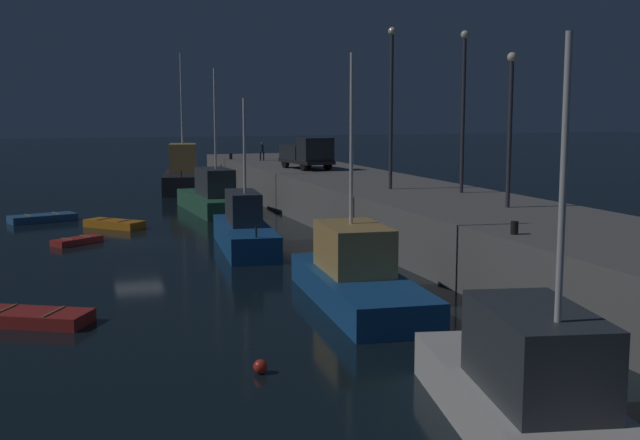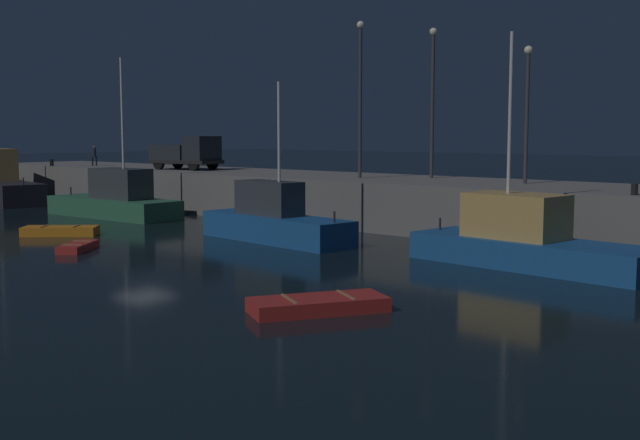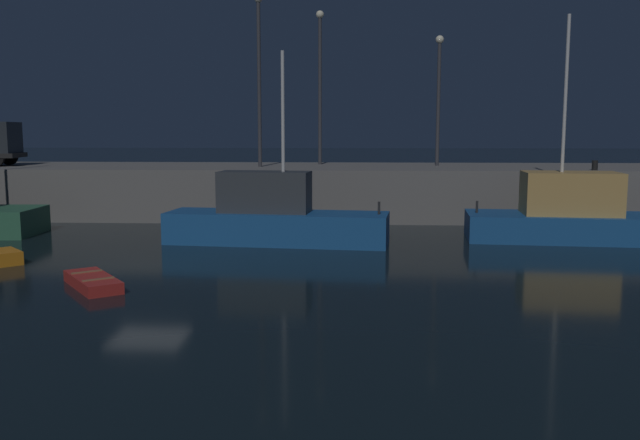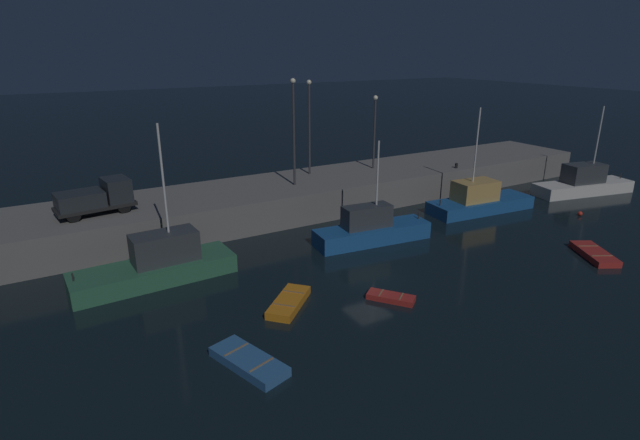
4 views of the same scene
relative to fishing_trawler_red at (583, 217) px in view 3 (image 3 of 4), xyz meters
The scene contains 9 objects.
ground_plane 17.55m from the fishing_trawler_red, 159.27° to the right, with size 320.00×320.00×0.00m, color black.
pier_quay 18.48m from the fishing_trawler_red, 152.47° to the left, with size 70.81×8.44×2.63m.
fishing_trawler_red is the anchor object (origin of this frame).
fishing_boat_orange 12.73m from the fishing_trawler_red, behind, with size 9.13×3.31×7.63m.
dinghy_orange_near 19.40m from the fishing_trawler_red, 151.35° to the right, with size 2.43×2.77×0.37m.
lamp_post_west 17.66m from the fishing_trawler_red, 152.31° to the left, with size 0.44×0.44×8.89m.
lamp_post_east 16.77m from the fishing_trawler_red, 137.64° to the left, with size 0.44×0.44×8.53m.
lamp_post_central 11.95m from the fishing_trawler_red, 117.91° to the left, with size 0.44×0.44×6.98m.
bollard_central 5.93m from the fishing_trawler_red, 67.00° to the left, with size 0.28×0.28×0.48m, color black.
Camera 3 is at (6.95, -21.81, 4.50)m, focal length 37.72 mm.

